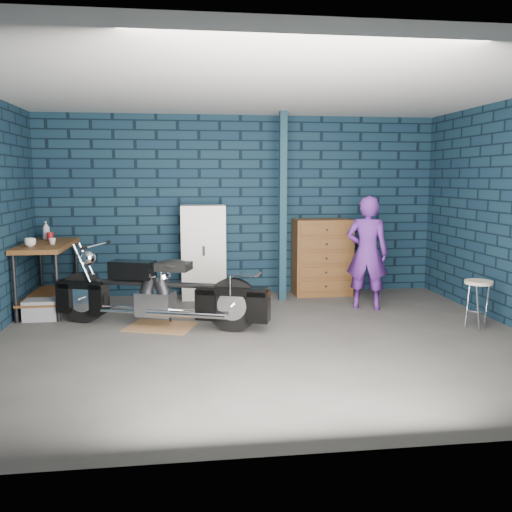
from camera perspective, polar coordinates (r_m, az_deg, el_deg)
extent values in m
plane|color=#4D4A48|center=(6.04, 0.88, -8.84)|extent=(6.00, 6.00, 0.00)
cube|color=#102436|center=(8.27, -1.62, 5.30)|extent=(6.00, 0.02, 2.70)
cube|color=beige|center=(5.85, 0.94, 17.35)|extent=(6.00, 5.00, 0.02)
cube|color=#132D3C|center=(7.80, 2.83, 5.11)|extent=(0.10, 0.10, 2.70)
cube|color=brown|center=(7.79, -21.02, -2.07)|extent=(0.60, 1.40, 0.91)
cube|color=brown|center=(6.65, -9.99, -7.32)|extent=(0.93, 0.81, 0.01)
imported|color=#52217B|center=(7.47, 11.61, 0.33)|extent=(0.66, 0.56, 1.54)
cube|color=gray|center=(7.37, -21.64, -5.26)|extent=(0.41, 0.29, 0.26)
cube|color=silver|center=(8.02, -5.58, 0.42)|extent=(0.64, 0.46, 1.38)
cube|color=brown|center=(8.29, 6.99, -0.12)|extent=(0.86, 0.48, 1.15)
imported|color=beige|center=(7.41, -22.68, 1.33)|extent=(0.15, 0.15, 0.11)
imported|color=beige|center=(7.56, -20.64, 1.46)|extent=(0.11, 0.11, 0.08)
cylinder|color=maroon|center=(8.01, -20.84, 1.94)|extent=(0.11, 0.11, 0.12)
imported|color=gray|center=(8.17, -21.21, 2.53)|extent=(0.12, 0.12, 0.26)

